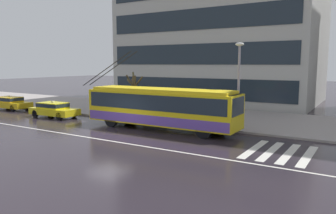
% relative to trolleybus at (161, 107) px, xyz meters
% --- Properties ---
extents(ground_plane, '(160.00, 160.00, 0.00)m').
position_rel_trolleybus_xyz_m(ground_plane, '(-1.85, -3.36, -1.58)').
color(ground_plane, '#262027').
extents(sidewalk_slab, '(80.00, 10.00, 0.14)m').
position_rel_trolleybus_xyz_m(sidewalk_slab, '(-1.85, 6.60, -1.51)').
color(sidewalk_slab, gray).
rests_on(sidewalk_slab, ground_plane).
extents(crosswalk_stripe_edge_near, '(0.44, 4.40, 0.01)m').
position_rel_trolleybus_xyz_m(crosswalk_stripe_edge_near, '(7.18, -1.88, -1.57)').
color(crosswalk_stripe_edge_near, beige).
rests_on(crosswalk_stripe_edge_near, ground_plane).
extents(crosswalk_stripe_inner_a, '(0.44, 4.40, 0.01)m').
position_rel_trolleybus_xyz_m(crosswalk_stripe_inner_a, '(8.08, -1.88, -1.57)').
color(crosswalk_stripe_inner_a, beige).
rests_on(crosswalk_stripe_inner_a, ground_plane).
extents(crosswalk_stripe_center, '(0.44, 4.40, 0.01)m').
position_rel_trolleybus_xyz_m(crosswalk_stripe_center, '(8.98, -1.88, -1.57)').
color(crosswalk_stripe_center, beige).
rests_on(crosswalk_stripe_center, ground_plane).
extents(crosswalk_stripe_inner_b, '(0.44, 4.40, 0.01)m').
position_rel_trolleybus_xyz_m(crosswalk_stripe_inner_b, '(9.88, -1.88, -1.57)').
color(crosswalk_stripe_inner_b, beige).
rests_on(crosswalk_stripe_inner_b, ground_plane).
extents(lane_centre_line, '(72.00, 0.14, 0.01)m').
position_rel_trolleybus_xyz_m(lane_centre_line, '(-1.85, -4.56, -1.57)').
color(lane_centre_line, silver).
rests_on(lane_centre_line, ground_plane).
extents(trolleybus, '(12.61, 2.62, 5.48)m').
position_rel_trolleybus_xyz_m(trolleybus, '(0.00, 0.00, 0.00)').
color(trolleybus, yellow).
rests_on(trolleybus, ground_plane).
extents(taxi_far_behind, '(4.66, 2.03, 1.39)m').
position_rel_trolleybus_xyz_m(taxi_far_behind, '(-18.44, 0.58, -0.87)').
color(taxi_far_behind, gold).
rests_on(taxi_far_behind, ground_plane).
extents(taxi_queued_behind_bus, '(4.46, 1.98, 1.39)m').
position_rel_trolleybus_xyz_m(taxi_queued_behind_bus, '(-10.70, -0.37, -0.87)').
color(taxi_queued_behind_bus, yellow).
rests_on(taxi_queued_behind_bus, ground_plane).
extents(bus_shelter, '(3.94, 1.63, 2.43)m').
position_rel_trolleybus_xyz_m(bus_shelter, '(-2.78, 3.14, 0.38)').
color(bus_shelter, gray).
rests_on(bus_shelter, sidewalk_slab).
extents(pedestrian_at_shelter, '(1.28, 1.28, 2.02)m').
position_rel_trolleybus_xyz_m(pedestrian_at_shelter, '(1.79, 2.57, 0.13)').
color(pedestrian_at_shelter, '#52494A').
rests_on(pedestrian_at_shelter, sidewalk_slab).
extents(pedestrian_approaching_curb, '(1.48, 1.48, 2.02)m').
position_rel_trolleybus_xyz_m(pedestrian_approaching_curb, '(-3.26, 2.47, 0.22)').
color(pedestrian_approaching_curb, brown).
rests_on(pedestrian_approaching_curb, sidewalk_slab).
extents(pedestrian_walking_past, '(1.29, 1.29, 1.97)m').
position_rel_trolleybus_xyz_m(pedestrian_walking_past, '(0.39, 4.27, 0.12)').
color(pedestrian_walking_past, '#52513D').
rests_on(pedestrian_walking_past, sidewalk_slab).
extents(pedestrian_waiting_by_pole, '(1.40, 1.40, 1.98)m').
position_rel_trolleybus_xyz_m(pedestrian_waiting_by_pole, '(2.93, 2.03, 0.18)').
color(pedestrian_waiting_by_pole, navy).
rests_on(pedestrian_waiting_by_pole, sidewalk_slab).
extents(street_lamp, '(0.60, 0.32, 5.83)m').
position_rel_trolleybus_xyz_m(street_lamp, '(4.65, 2.54, 2.07)').
color(street_lamp, gray).
rests_on(street_lamp, sidewalk_slab).
extents(street_tree_bare, '(2.18, 1.72, 3.69)m').
position_rel_trolleybus_xyz_m(street_tree_bare, '(-5.72, 4.42, 0.57)').
color(street_tree_bare, brown).
rests_on(street_tree_bare, sidewalk_slab).
extents(office_tower_corner_left, '(22.69, 15.22, 21.97)m').
position_rel_trolleybus_xyz_m(office_tower_corner_left, '(-3.64, 19.67, 9.42)').
color(office_tower_corner_left, '#B2B1AB').
rests_on(office_tower_corner_left, ground_plane).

